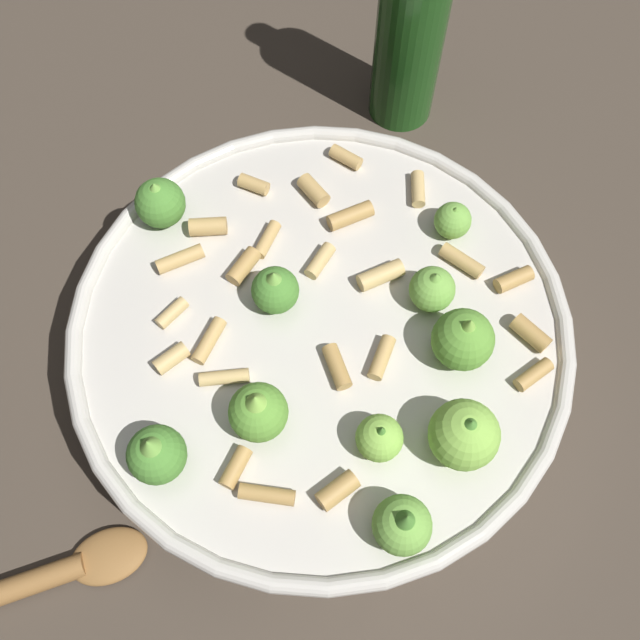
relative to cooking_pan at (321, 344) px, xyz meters
The scene contains 4 objects.
ground_plane 0.04m from the cooking_pan, 111.65° to the right, with size 2.40×2.40×0.00m, color #42382D.
cooking_pan is the anchor object (origin of this frame).
olive_oil_bottle 0.27m from the cooking_pan, 152.38° to the right, with size 0.06×0.06×0.23m.
wooden_spoon 0.27m from the cooking_pan, ahead, with size 0.21×0.12×0.02m.
Camera 1 is at (0.14, 0.14, 0.49)m, focal length 39.39 mm.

